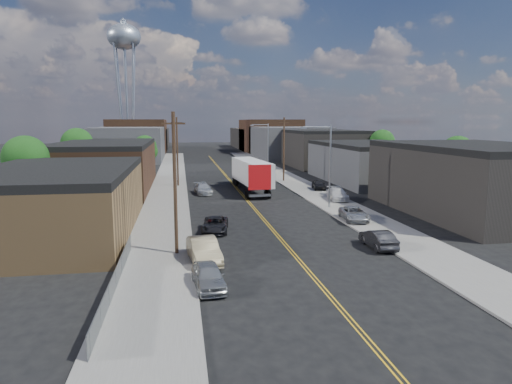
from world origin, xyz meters
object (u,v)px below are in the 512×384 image
object	(u,v)px
water_tower	(124,42)
car_left_a	(209,276)
semi_truck	(250,173)
car_right_oncoming	(378,239)
car_left_d	(203,189)
car_left_b	(204,250)
car_left_c	(215,225)
car_right_lot_c	(319,184)
car_right_lot_b	(337,194)
car_right_lot_a	(354,214)

from	to	relation	value
water_tower	car_left_a	distance (m)	112.11
semi_truck	car_right_oncoming	xyz separation A→B (m)	(5.10, -30.14, -1.75)
water_tower	car_right_oncoming	size ratio (longest dim) A/B	8.83
car_right_oncoming	car_left_d	bearing A→B (deg)	-67.14
semi_truck	car_left_b	bearing A→B (deg)	-108.85
semi_truck	car_right_oncoming	world-z (taller)	semi_truck
car_left_a	car_left_b	world-z (taller)	car_left_b
semi_truck	car_left_c	distance (m)	24.10
car_left_c	car_right_lot_c	distance (m)	26.85
car_left_a	car_left_d	size ratio (longest dim) A/B	0.88
car_right_lot_c	water_tower	bearing A→B (deg)	122.14
car_left_a	car_left_c	distance (m)	13.38
car_left_d	car_right_lot_b	xyz separation A→B (m)	(15.50, -8.01, 0.17)
semi_truck	car_right_lot_b	bearing A→B (deg)	-53.16
water_tower	car_left_a	size ratio (longest dim) A/B	8.90
car_left_d	car_right_oncoming	size ratio (longest dim) A/B	1.12
semi_truck	car_left_d	size ratio (longest dim) A/B	3.52
car_right_lot_b	car_right_lot_c	size ratio (longest dim) A/B	1.25
car_left_b	car_left_a	bearing A→B (deg)	-96.84
car_right_lot_a	car_right_lot_b	world-z (taller)	car_right_lot_b
car_left_b	car_left_c	distance (m)	8.52
car_right_oncoming	car_right_lot_b	distance (m)	20.39
car_right_lot_a	car_right_lot_b	xyz separation A→B (m)	(2.30, 11.17, 0.06)
semi_truck	car_left_c	bearing A→B (deg)	-110.48
car_right_oncoming	car_right_lot_b	bearing A→B (deg)	-100.66
car_right_oncoming	car_right_lot_a	size ratio (longest dim) A/B	0.91
car_left_c	car_right_oncoming	xyz separation A→B (m)	(11.60, -7.00, 0.05)
car_right_oncoming	car_left_b	bearing A→B (deg)	6.52
car_left_a	car_left_c	world-z (taller)	car_left_a
car_right_oncoming	car_right_lot_a	world-z (taller)	car_right_lot_a
water_tower	car_right_lot_a	world-z (taller)	water_tower
car_right_oncoming	semi_truck	bearing A→B (deg)	-80.02
semi_truck	car_left_a	bearing A→B (deg)	-107.00
semi_truck	car_left_b	world-z (taller)	semi_truck
car_left_d	car_left_b	bearing A→B (deg)	-99.03
car_left_b	car_left_d	distance (m)	29.45
semi_truck	car_right_lot_a	size ratio (longest dim) A/B	3.62
car_left_c	car_right_lot_b	xyz separation A→B (m)	(15.50, 13.01, 0.21)
semi_truck	car_left_d	distance (m)	7.06
car_right_oncoming	water_tower	bearing A→B (deg)	-73.75
semi_truck	car_left_c	world-z (taller)	semi_truck
car_right_lot_b	car_left_d	bearing A→B (deg)	159.70
car_left_a	car_right_lot_b	bearing A→B (deg)	52.02
car_left_a	water_tower	bearing A→B (deg)	93.03
car_left_c	car_left_b	bearing A→B (deg)	-91.85
car_left_d	car_right_oncoming	distance (m)	30.33
water_tower	semi_truck	xyz separation A→B (m)	(23.50, -70.46, -28.21)
semi_truck	car_left_b	size ratio (longest dim) A/B	3.32
car_right_lot_c	car_left_b	bearing A→B (deg)	-112.27
water_tower	car_right_lot_c	world-z (taller)	water_tower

